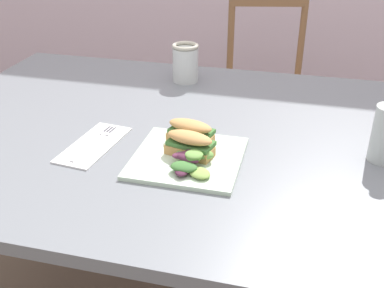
{
  "coord_description": "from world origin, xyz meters",
  "views": [
    {
      "loc": [
        0.29,
        -1.12,
        1.28
      ],
      "look_at": [
        0.06,
        -0.19,
        0.76
      ],
      "focal_mm": 43.78,
      "sensor_mm": 36.0,
      "label": 1
    }
  ],
  "objects_px": {
    "sandwich_half_front": "(190,144)",
    "fork_on_napkin": "(98,140)",
    "dining_table": "(165,165)",
    "mason_jar_iced_tea": "(185,65)",
    "chair_wooden_far": "(266,90)",
    "sandwich_half_back": "(191,131)",
    "plate_lunch": "(188,158)"
  },
  "relations": [
    {
      "from": "sandwich_half_front",
      "to": "fork_on_napkin",
      "type": "bearing_deg",
      "value": 175.16
    },
    {
      "from": "dining_table",
      "to": "sandwich_half_front",
      "type": "xyz_separation_m",
      "value": [
        0.11,
        -0.13,
        0.15
      ]
    },
    {
      "from": "fork_on_napkin",
      "to": "mason_jar_iced_tea",
      "type": "relative_size",
      "value": 1.53
    },
    {
      "from": "mason_jar_iced_tea",
      "to": "chair_wooden_far",
      "type": "bearing_deg",
      "value": 74.59
    },
    {
      "from": "sandwich_half_front",
      "to": "fork_on_napkin",
      "type": "relative_size",
      "value": 0.64
    },
    {
      "from": "sandwich_half_front",
      "to": "sandwich_half_back",
      "type": "bearing_deg",
      "value": 102.96
    },
    {
      "from": "fork_on_napkin",
      "to": "plate_lunch",
      "type": "bearing_deg",
      "value": -6.86
    },
    {
      "from": "chair_wooden_far",
      "to": "sandwich_half_front",
      "type": "height_order",
      "value": "chair_wooden_far"
    },
    {
      "from": "sandwich_half_front",
      "to": "chair_wooden_far",
      "type": "bearing_deg",
      "value": 87.07
    },
    {
      "from": "chair_wooden_far",
      "to": "mason_jar_iced_tea",
      "type": "xyz_separation_m",
      "value": [
        -0.2,
        -0.73,
        0.35
      ]
    },
    {
      "from": "dining_table",
      "to": "sandwich_half_back",
      "type": "xyz_separation_m",
      "value": [
        0.09,
        -0.07,
        0.15
      ]
    },
    {
      "from": "chair_wooden_far",
      "to": "sandwich_half_back",
      "type": "relative_size",
      "value": 7.34
    },
    {
      "from": "chair_wooden_far",
      "to": "fork_on_napkin",
      "type": "xyz_separation_m",
      "value": [
        -0.3,
        -1.19,
        0.3
      ]
    },
    {
      "from": "chair_wooden_far",
      "to": "sandwich_half_front",
      "type": "xyz_separation_m",
      "value": [
        -0.06,
        -1.21,
        0.33
      ]
    },
    {
      "from": "sandwich_half_front",
      "to": "mason_jar_iced_tea",
      "type": "bearing_deg",
      "value": 106.11
    },
    {
      "from": "chair_wooden_far",
      "to": "sandwich_half_front",
      "type": "relative_size",
      "value": 7.34
    },
    {
      "from": "dining_table",
      "to": "mason_jar_iced_tea",
      "type": "relative_size",
      "value": 10.85
    },
    {
      "from": "sandwich_half_back",
      "to": "mason_jar_iced_tea",
      "type": "bearing_deg",
      "value": 106.54
    },
    {
      "from": "chair_wooden_far",
      "to": "fork_on_napkin",
      "type": "height_order",
      "value": "chair_wooden_far"
    },
    {
      "from": "plate_lunch",
      "to": "sandwich_half_back",
      "type": "xyz_separation_m",
      "value": [
        -0.01,
        0.07,
        0.03
      ]
    },
    {
      "from": "chair_wooden_far",
      "to": "mason_jar_iced_tea",
      "type": "bearing_deg",
      "value": -105.41
    },
    {
      "from": "sandwich_half_front",
      "to": "fork_on_napkin",
      "type": "distance_m",
      "value": 0.24
    },
    {
      "from": "mason_jar_iced_tea",
      "to": "plate_lunch",
      "type": "bearing_deg",
      "value": -74.5
    },
    {
      "from": "plate_lunch",
      "to": "fork_on_napkin",
      "type": "xyz_separation_m",
      "value": [
        -0.24,
        0.03,
        0.0
      ]
    },
    {
      "from": "chair_wooden_far",
      "to": "plate_lunch",
      "type": "xyz_separation_m",
      "value": [
        -0.07,
        -1.21,
        0.3
      ]
    },
    {
      "from": "dining_table",
      "to": "sandwich_half_back",
      "type": "bearing_deg",
      "value": -38.97
    },
    {
      "from": "sandwich_half_back",
      "to": "fork_on_napkin",
      "type": "relative_size",
      "value": 0.64
    },
    {
      "from": "chair_wooden_far",
      "to": "plate_lunch",
      "type": "distance_m",
      "value": 1.25
    },
    {
      "from": "plate_lunch",
      "to": "mason_jar_iced_tea",
      "type": "relative_size",
      "value": 2.0
    },
    {
      "from": "sandwich_half_front",
      "to": "sandwich_half_back",
      "type": "distance_m",
      "value": 0.06
    },
    {
      "from": "plate_lunch",
      "to": "sandwich_half_back",
      "type": "bearing_deg",
      "value": 98.79
    },
    {
      "from": "chair_wooden_far",
      "to": "sandwich_half_back",
      "type": "bearing_deg",
      "value": -93.76
    }
  ]
}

